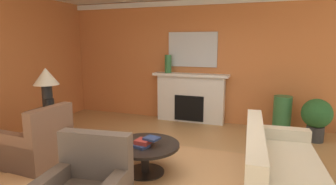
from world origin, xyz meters
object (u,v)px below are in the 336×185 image
(table_lamp, at_px, (46,81))
(vase_mantel_left, at_px, (168,64))
(fireplace, at_px, (190,99))
(vase_on_side_table, at_px, (50,105))
(coffee_table, at_px, (145,151))
(side_table, at_px, (50,126))
(sofa, at_px, (279,175))
(armchair_near_window, at_px, (38,146))
(vase_tall_corner, at_px, (282,115))
(mantel_mirror, at_px, (192,50))
(potted_plant, at_px, (317,116))

(table_lamp, bearing_deg, vase_mantel_left, 59.93)
(fireplace, distance_m, vase_on_side_table, 3.18)
(coffee_table, relative_size, vase_mantel_left, 2.34)
(side_table, height_order, table_lamp, table_lamp)
(vase_on_side_table, height_order, vase_mantel_left, vase_mantel_left)
(sofa, height_order, table_lamp, table_lamp)
(fireplace, distance_m, sofa, 3.49)
(side_table, relative_size, vase_mantel_left, 1.64)
(armchair_near_window, distance_m, vase_tall_corner, 4.60)
(vase_tall_corner, bearing_deg, mantel_mirror, 168.32)
(side_table, distance_m, vase_tall_corner, 4.55)
(armchair_near_window, height_order, coffee_table, armchair_near_window)
(mantel_mirror, xyz_separation_m, table_lamp, (-1.96, -2.60, -0.49))
(armchair_near_window, xyz_separation_m, table_lamp, (-0.39, 0.68, 0.92))
(vase_on_side_table, bearing_deg, coffee_table, -7.65)
(vase_on_side_table, bearing_deg, armchair_near_window, -66.68)
(side_table, bearing_deg, mantel_mirror, 53.03)
(vase_mantel_left, bearing_deg, fireplace, 5.13)
(sofa, relative_size, table_lamp, 2.87)
(coffee_table, bearing_deg, potted_plant, 42.81)
(fireplace, distance_m, coffee_table, 2.87)
(mantel_mirror, height_order, vase_tall_corner, mantel_mirror)
(fireplace, bearing_deg, mantel_mirror, 90.00)
(table_lamp, bearing_deg, sofa, -6.35)
(fireplace, bearing_deg, vase_tall_corner, -8.38)
(fireplace, height_order, vase_tall_corner, fireplace)
(mantel_mirror, xyz_separation_m, vase_tall_corner, (2.03, -0.42, -1.31))
(coffee_table, xyz_separation_m, vase_mantel_left, (-0.65, 2.81, 1.04))
(vase_on_side_table, xyz_separation_m, potted_plant, (4.44, 2.09, -0.32))
(vase_on_side_table, height_order, potted_plant, vase_on_side_table)
(fireplace, relative_size, armchair_near_window, 1.89)
(armchair_near_window, relative_size, side_table, 1.36)
(vase_mantel_left, bearing_deg, mantel_mirror, 17.18)
(mantel_mirror, relative_size, vase_on_side_table, 5.22)
(fireplace, relative_size, vase_on_side_table, 8.00)
(armchair_near_window, relative_size, table_lamp, 1.27)
(sofa, bearing_deg, side_table, 173.65)
(fireplace, xyz_separation_m, table_lamp, (-1.96, -2.48, 0.67))
(table_lamp, xyz_separation_m, potted_plant, (4.59, 1.97, -0.73))
(side_table, bearing_deg, vase_on_side_table, -38.66)
(vase_on_side_table, relative_size, vase_tall_corner, 0.28)
(mantel_mirror, bearing_deg, table_lamp, -126.97)
(armchair_near_window, relative_size, vase_on_side_table, 4.22)
(fireplace, relative_size, vase_tall_corner, 2.23)
(sofa, relative_size, side_table, 3.07)
(potted_plant, bearing_deg, side_table, -156.81)
(fireplace, distance_m, side_table, 3.16)
(coffee_table, distance_m, table_lamp, 2.27)
(armchair_near_window, height_order, table_lamp, table_lamp)
(coffee_table, height_order, vase_on_side_table, vase_on_side_table)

